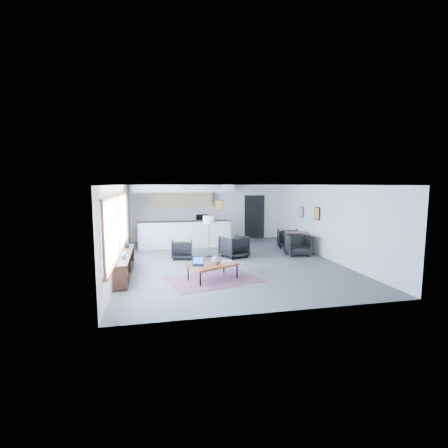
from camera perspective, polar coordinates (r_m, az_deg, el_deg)
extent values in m
cube|color=#4D4D50|center=(11.15, 0.78, -6.64)|extent=(7.00, 9.00, 0.01)
cube|color=white|center=(10.83, 0.81, 6.90)|extent=(7.00, 9.00, 0.01)
cube|color=silver|center=(15.31, -3.00, 2.04)|extent=(7.00, 0.01, 2.60)
cube|color=silver|center=(6.66, 9.58, -4.58)|extent=(7.00, 0.01, 2.60)
cube|color=silver|center=(10.69, -17.84, -0.45)|extent=(0.01, 9.00, 2.60)
cube|color=silver|center=(12.19, 17.07, 0.46)|extent=(0.01, 9.00, 2.60)
cube|color=#8CBFFF|center=(9.77, -18.18, 0.05)|extent=(0.02, 5.80, 1.55)
cube|color=brown|center=(9.90, -17.83, -4.55)|extent=(0.10, 5.95, 0.06)
cube|color=brown|center=(9.71, -18.24, 4.74)|extent=(0.06, 5.95, 0.06)
cube|color=brown|center=(6.92, -20.46, -2.80)|extent=(0.06, 0.06, 1.60)
cube|color=brown|center=(9.77, -18.06, 0.05)|extent=(0.06, 0.06, 1.60)
cube|color=brown|center=(12.65, -16.75, 1.61)|extent=(0.06, 0.06, 1.60)
cube|color=black|center=(9.80, -17.05, -5.11)|extent=(0.35, 3.00, 0.05)
cube|color=black|center=(9.93, -16.93, -8.33)|extent=(0.35, 3.00, 0.05)
cube|color=black|center=(8.47, -17.80, -9.06)|extent=(0.33, 0.04, 0.55)
cube|color=black|center=(9.86, -16.99, -6.76)|extent=(0.33, 0.04, 0.55)
cube|color=black|center=(11.27, -16.39, -5.02)|extent=(0.33, 0.04, 0.55)
cube|color=#3359A5|center=(8.65, -17.66, -9.78)|extent=(0.18, 0.04, 0.20)
cube|color=silver|center=(8.81, -17.56, -9.40)|extent=(0.18, 0.04, 0.22)
cube|color=maroon|center=(8.97, -17.46, -9.04)|extent=(0.18, 0.04, 0.24)
cube|color=black|center=(9.14, -17.36, -8.87)|extent=(0.18, 0.04, 0.20)
cube|color=#3359A5|center=(9.30, -17.27, -8.52)|extent=(0.18, 0.04, 0.22)
cube|color=silver|center=(9.46, -17.18, -8.19)|extent=(0.18, 0.04, 0.24)
cube|color=maroon|center=(9.63, -17.09, -8.04)|extent=(0.18, 0.04, 0.20)
cube|color=black|center=(9.79, -17.01, -7.73)|extent=(0.18, 0.04, 0.22)
cube|color=#3359A5|center=(9.95, -16.93, -7.43)|extent=(0.18, 0.03, 0.24)
cube|color=silver|center=(10.12, -16.85, -7.30)|extent=(0.18, 0.03, 0.20)
cube|color=maroon|center=(10.29, -16.78, -7.02)|extent=(0.18, 0.03, 0.22)
cube|color=black|center=(10.45, -16.71, -6.74)|extent=(0.18, 0.04, 0.24)
cube|color=black|center=(10.56, -16.72, -3.60)|extent=(0.14, 0.02, 0.18)
sphere|color=#264C99|center=(9.19, -17.26, -5.30)|extent=(0.14, 0.14, 0.14)
cube|color=white|center=(13.47, -6.79, -1.90)|extent=(3.80, 0.25, 1.10)
cube|color=black|center=(13.40, -6.83, 0.47)|extent=(3.85, 0.32, 0.04)
cube|color=white|center=(14.92, -7.32, -1.43)|extent=(3.80, 0.60, 0.90)
cube|color=#2D2D2D|center=(14.86, -7.35, 0.33)|extent=(3.82, 0.62, 0.04)
cube|color=#A88358|center=(14.92, -7.46, 4.36)|extent=(2.80, 0.35, 0.70)
cube|color=white|center=(14.21, -7.25, 6.25)|extent=(4.20, 1.80, 0.30)
cube|color=black|center=(13.55, -0.96, 3.31)|extent=(0.35, 0.03, 0.45)
cube|color=orange|center=(13.54, -0.95, 3.31)|extent=(0.30, 0.01, 0.40)
cube|color=black|center=(15.79, 5.32, 1.26)|extent=(1.00, 0.12, 2.10)
cube|color=white|center=(15.65, 3.50, 1.22)|extent=(0.06, 0.10, 2.10)
cube|color=white|center=(15.96, 7.09, 1.30)|extent=(0.06, 0.10, 2.10)
cube|color=white|center=(15.72, 5.36, 5.14)|extent=(1.10, 0.10, 0.06)
cube|color=silver|center=(12.89, -4.03, 6.71)|extent=(1.60, 0.04, 0.04)
cylinder|color=silver|center=(12.81, -6.93, 6.31)|extent=(0.07, 0.07, 0.09)
cylinder|color=silver|center=(12.86, -4.92, 6.34)|extent=(0.07, 0.07, 0.09)
cylinder|color=silver|center=(12.92, -2.93, 6.36)|extent=(0.07, 0.07, 0.09)
cylinder|color=silver|center=(13.01, -0.96, 6.37)|extent=(0.07, 0.07, 0.09)
cube|color=black|center=(12.49, 16.08, 1.80)|extent=(0.03, 0.38, 0.48)
cube|color=orange|center=(12.49, 16.02, 1.80)|extent=(0.00, 0.32, 0.42)
cube|color=black|center=(13.65, 13.49, 2.09)|extent=(0.03, 0.34, 0.44)
cube|color=#859FC5|center=(13.64, 13.44, 2.09)|extent=(0.00, 0.28, 0.38)
cube|color=#543041|center=(9.10, -1.96, -9.71)|extent=(2.73, 2.18, 0.01)
cube|color=brown|center=(9.00, -1.97, -7.27)|extent=(1.50, 1.20, 0.05)
cube|color=black|center=(8.48, -4.18, -9.67)|extent=(0.04, 0.04, 0.39)
cube|color=black|center=(8.98, -6.33, -8.75)|extent=(0.04, 0.04, 0.39)
cube|color=black|center=(9.17, 2.30, -8.37)|extent=(0.04, 0.04, 0.39)
cube|color=black|center=(9.64, -0.02, -7.61)|extent=(0.04, 0.04, 0.39)
cube|color=black|center=(8.76, -0.81, -7.86)|extent=(1.16, 0.56, 0.03)
cube|color=black|center=(9.25, -3.07, -7.07)|extent=(1.16, 0.56, 0.03)
cube|color=black|center=(8.89, -4.61, -7.24)|extent=(0.34, 0.28, 0.02)
cube|color=black|center=(8.97, -4.55, -6.39)|extent=(0.31, 0.12, 0.20)
cube|color=blue|center=(8.97, -4.55, -6.40)|extent=(0.28, 0.10, 0.17)
sphere|color=gray|center=(8.97, -1.48, -6.33)|extent=(0.25, 0.25, 0.25)
cube|color=silver|center=(9.06, 0.65, -6.89)|extent=(0.32, 0.26, 0.03)
cube|color=#3359A5|center=(9.05, 0.65, -6.69)|extent=(0.28, 0.24, 0.03)
cube|color=silver|center=(9.02, 0.60, -6.55)|extent=(0.26, 0.22, 0.03)
cube|color=#E5590C|center=(8.80, -1.56, -7.39)|extent=(0.14, 0.14, 0.01)
imported|color=black|center=(11.57, -7.39, -4.31)|extent=(0.78, 0.74, 0.73)
imported|color=black|center=(11.72, 1.76, -3.78)|extent=(1.07, 1.04, 0.86)
cylinder|color=black|center=(11.94, -2.62, -5.62)|extent=(0.33, 0.33, 0.03)
cylinder|color=black|center=(11.82, -2.64, -2.61)|extent=(0.03, 0.03, 1.26)
cylinder|color=#F2ECC7|center=(11.72, -2.66, 0.76)|extent=(0.55, 0.55, 0.28)
cube|color=black|center=(13.00, 12.68, -1.60)|extent=(1.10, 1.10, 0.04)
cylinder|color=black|center=(12.64, 11.09, -3.50)|extent=(0.05, 0.05, 0.70)
cylinder|color=black|center=(13.40, 10.80, -2.89)|extent=(0.05, 0.05, 0.70)
cylinder|color=black|center=(12.73, 14.58, -3.52)|extent=(0.05, 0.05, 0.70)
cylinder|color=black|center=(13.48, 14.09, -2.92)|extent=(0.05, 0.05, 0.70)
imported|color=black|center=(12.36, 12.86, -3.71)|extent=(0.78, 0.74, 0.73)
imported|color=black|center=(13.81, 11.17, -2.56)|extent=(0.86, 0.83, 0.72)
imported|color=black|center=(14.94, -3.89, 1.19)|extent=(0.55, 0.31, 0.37)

